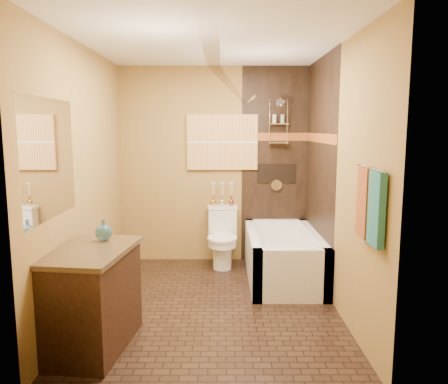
{
  "coord_description": "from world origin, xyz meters",
  "views": [
    {
      "loc": [
        0.11,
        -4.11,
        1.73
      ],
      "look_at": [
        0.12,
        0.4,
        1.07
      ],
      "focal_mm": 35.0,
      "sensor_mm": 36.0,
      "label": 1
    }
  ],
  "objects_px": {
    "sunset_painting": "(222,142)",
    "toilet": "(222,237)",
    "bathtub": "(283,260)",
    "vanity": "(92,298)"
  },
  "relations": [
    {
      "from": "sunset_painting",
      "to": "bathtub",
      "type": "distance_m",
      "value": 1.67
    },
    {
      "from": "bathtub",
      "to": "vanity",
      "type": "relative_size",
      "value": 1.54
    },
    {
      "from": "sunset_painting",
      "to": "vanity",
      "type": "xyz_separation_m",
      "value": [
        -1.02,
        -2.31,
        -1.15
      ]
    },
    {
      "from": "toilet",
      "to": "sunset_painting",
      "type": "bearing_deg",
      "value": 85.12
    },
    {
      "from": "sunset_painting",
      "to": "toilet",
      "type": "bearing_deg",
      "value": -90.0
    },
    {
      "from": "bathtub",
      "to": "vanity",
      "type": "distance_m",
      "value": 2.35
    },
    {
      "from": "sunset_painting",
      "to": "toilet",
      "type": "relative_size",
      "value": 1.21
    },
    {
      "from": "toilet",
      "to": "vanity",
      "type": "relative_size",
      "value": 0.77
    },
    {
      "from": "sunset_painting",
      "to": "vanity",
      "type": "height_order",
      "value": "sunset_painting"
    },
    {
      "from": "bathtub",
      "to": "sunset_painting",
      "type": "bearing_deg",
      "value": 134.0
    }
  ]
}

